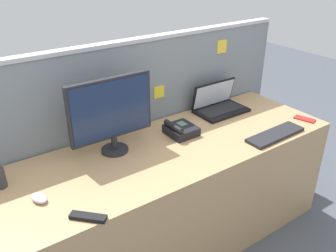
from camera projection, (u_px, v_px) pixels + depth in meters
ground_plane at (172, 239)px, 2.53m from camera, size 10.00×10.00×0.00m
desk at (172, 196)px, 2.36m from camera, size 2.16×0.74×0.75m
cubicle_divider at (139, 133)px, 2.53m from camera, size 2.41×0.08×1.34m
desktop_monitor at (111, 112)px, 2.03m from camera, size 0.51×0.16×0.46m
laptop at (218, 104)px, 2.64m from camera, size 0.38×0.24×0.21m
desk_phone at (180, 130)px, 2.32m from camera, size 0.18×0.19×0.09m
keyboard_main at (275, 135)px, 2.30m from camera, size 0.44×0.14×0.02m
computer_mouse_right_hand at (39, 198)px, 1.72m from camera, size 0.08×0.11×0.03m
cell_phone_red_case at (305, 119)px, 2.52m from camera, size 0.10×0.15×0.01m
tv_remote at (88, 217)px, 1.61m from camera, size 0.15×0.15×0.02m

